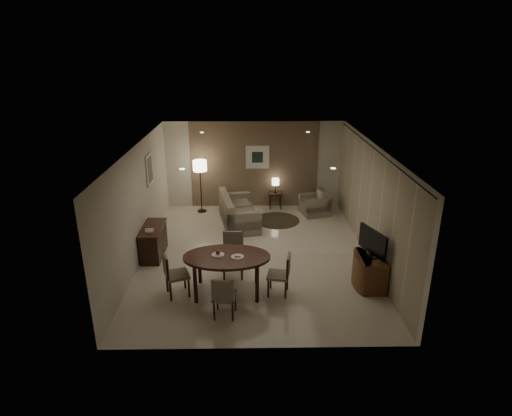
{
  "coord_description": "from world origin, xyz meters",
  "views": [
    {
      "loc": [
        -0.16,
        -9.45,
        4.8
      ],
      "look_at": [
        0.0,
        0.2,
        1.15
      ],
      "focal_mm": 30.0,
      "sensor_mm": 36.0,
      "label": 1
    }
  ],
  "objects_px": {
    "chair_left": "(177,274)",
    "chair_near": "(225,295)",
    "console_desk": "(154,241)",
    "armchair": "(315,203)",
    "chair_far": "(233,256)",
    "sofa": "(239,210)",
    "tv_cabinet": "(370,271)",
    "floor_lamp": "(201,187)",
    "dining_table": "(227,274)",
    "chair_right": "(278,275)",
    "side_table": "(275,200)"
  },
  "relations": [
    {
      "from": "armchair",
      "to": "side_table",
      "type": "distance_m",
      "value": 1.28
    },
    {
      "from": "chair_left",
      "to": "sofa",
      "type": "distance_m",
      "value": 3.89
    },
    {
      "from": "tv_cabinet",
      "to": "sofa",
      "type": "relative_size",
      "value": 0.49
    },
    {
      "from": "armchair",
      "to": "chair_left",
      "type": "bearing_deg",
      "value": -51.58
    },
    {
      "from": "sofa",
      "to": "armchair",
      "type": "height_order",
      "value": "sofa"
    },
    {
      "from": "console_desk",
      "to": "armchair",
      "type": "bearing_deg",
      "value": 32.26
    },
    {
      "from": "dining_table",
      "to": "chair_far",
      "type": "height_order",
      "value": "chair_far"
    },
    {
      "from": "floor_lamp",
      "to": "chair_left",
      "type": "bearing_deg",
      "value": -90.03
    },
    {
      "from": "console_desk",
      "to": "armchair",
      "type": "distance_m",
      "value": 5.1
    },
    {
      "from": "side_table",
      "to": "floor_lamp",
      "type": "xyz_separation_m",
      "value": [
        -2.3,
        -0.27,
        0.55
      ]
    },
    {
      "from": "chair_far",
      "to": "side_table",
      "type": "relative_size",
      "value": 1.88
    },
    {
      "from": "tv_cabinet",
      "to": "sofa",
      "type": "height_order",
      "value": "sofa"
    },
    {
      "from": "console_desk",
      "to": "tv_cabinet",
      "type": "xyz_separation_m",
      "value": [
        4.89,
        -1.5,
        -0.03
      ]
    },
    {
      "from": "chair_left",
      "to": "floor_lamp",
      "type": "bearing_deg",
      "value": -20.49
    },
    {
      "from": "chair_far",
      "to": "armchair",
      "type": "bearing_deg",
      "value": 58.23
    },
    {
      "from": "console_desk",
      "to": "dining_table",
      "type": "xyz_separation_m",
      "value": [
        1.86,
        -1.7,
        0.04
      ]
    },
    {
      "from": "tv_cabinet",
      "to": "chair_far",
      "type": "bearing_deg",
      "value": 170.64
    },
    {
      "from": "dining_table",
      "to": "armchair",
      "type": "bearing_deg",
      "value": 61.01
    },
    {
      "from": "chair_far",
      "to": "side_table",
      "type": "xyz_separation_m",
      "value": [
        1.19,
        4.26,
        -0.23
      ]
    },
    {
      "from": "tv_cabinet",
      "to": "dining_table",
      "type": "bearing_deg",
      "value": -176.15
    },
    {
      "from": "chair_near",
      "to": "side_table",
      "type": "distance_m",
      "value": 5.93
    },
    {
      "from": "tv_cabinet",
      "to": "chair_left",
      "type": "height_order",
      "value": "chair_left"
    },
    {
      "from": "tv_cabinet",
      "to": "chair_left",
      "type": "xyz_separation_m",
      "value": [
        -4.04,
        -0.28,
        0.12
      ]
    },
    {
      "from": "armchair",
      "to": "chair_far",
      "type": "bearing_deg",
      "value": -46.19
    },
    {
      "from": "chair_right",
      "to": "floor_lamp",
      "type": "distance_m",
      "value": 5.19
    },
    {
      "from": "armchair",
      "to": "sofa",
      "type": "bearing_deg",
      "value": -84.61
    },
    {
      "from": "chair_left",
      "to": "sofa",
      "type": "height_order",
      "value": "chair_left"
    },
    {
      "from": "chair_left",
      "to": "sofa",
      "type": "bearing_deg",
      "value": -38.2
    },
    {
      "from": "tv_cabinet",
      "to": "floor_lamp",
      "type": "height_order",
      "value": "floor_lamp"
    },
    {
      "from": "side_table",
      "to": "armchair",
      "type": "bearing_deg",
      "value": -24.13
    },
    {
      "from": "dining_table",
      "to": "chair_near",
      "type": "relative_size",
      "value": 2.05
    },
    {
      "from": "floor_lamp",
      "to": "dining_table",
      "type": "bearing_deg",
      "value": -77.82
    },
    {
      "from": "chair_far",
      "to": "chair_right",
      "type": "bearing_deg",
      "value": -38.52
    },
    {
      "from": "tv_cabinet",
      "to": "armchair",
      "type": "xyz_separation_m",
      "value": [
        -0.57,
        4.22,
        0.01
      ]
    },
    {
      "from": "console_desk",
      "to": "floor_lamp",
      "type": "height_order",
      "value": "floor_lamp"
    },
    {
      "from": "chair_right",
      "to": "dining_table",
      "type": "bearing_deg",
      "value": -83.56
    },
    {
      "from": "chair_right",
      "to": "sofa",
      "type": "distance_m",
      "value": 3.8
    },
    {
      "from": "chair_near",
      "to": "sofa",
      "type": "distance_m",
      "value": 4.46
    },
    {
      "from": "chair_near",
      "to": "armchair",
      "type": "height_order",
      "value": "chair_near"
    },
    {
      "from": "chair_near",
      "to": "chair_far",
      "type": "xyz_separation_m",
      "value": [
        0.11,
        1.52,
        0.05
      ]
    },
    {
      "from": "side_table",
      "to": "floor_lamp",
      "type": "relative_size",
      "value": 0.32
    },
    {
      "from": "console_desk",
      "to": "chair_near",
      "type": "height_order",
      "value": "chair_near"
    },
    {
      "from": "dining_table",
      "to": "chair_near",
      "type": "bearing_deg",
      "value": -90.67
    },
    {
      "from": "chair_left",
      "to": "console_desk",
      "type": "bearing_deg",
      "value": 5.1
    },
    {
      "from": "tv_cabinet",
      "to": "console_desk",
      "type": "bearing_deg",
      "value": 162.95
    },
    {
      "from": "armchair",
      "to": "side_table",
      "type": "bearing_deg",
      "value": -128.15
    },
    {
      "from": "chair_left",
      "to": "chair_right",
      "type": "height_order",
      "value": "chair_left"
    },
    {
      "from": "dining_table",
      "to": "side_table",
      "type": "relative_size",
      "value": 3.43
    },
    {
      "from": "chair_left",
      "to": "chair_near",
      "type": "bearing_deg",
      "value": -147.38
    },
    {
      "from": "console_desk",
      "to": "chair_far",
      "type": "height_order",
      "value": "chair_far"
    }
  ]
}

